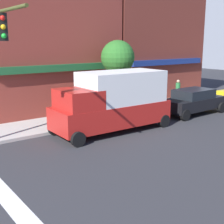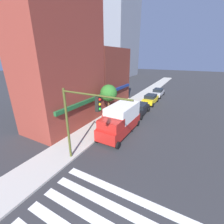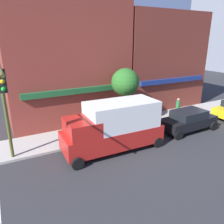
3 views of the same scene
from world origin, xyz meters
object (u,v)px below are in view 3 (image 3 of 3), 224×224
(pedestrian_white_shirt, at_px, (132,115))
(fire_hydrant, at_px, (75,136))
(street_tree, at_px, (125,83))
(traffic_signal, at_px, (4,97))
(box_truck_red, at_px, (114,126))
(sedan_black, at_px, (188,120))
(pedestrian_red_jacket, at_px, (99,123))
(pedestrian_green_top, at_px, (178,108))

(pedestrian_white_shirt, height_order, fire_hydrant, pedestrian_white_shirt)
(street_tree, bearing_deg, pedestrian_white_shirt, -39.25)
(pedestrian_white_shirt, relative_size, street_tree, 0.40)
(traffic_signal, relative_size, street_tree, 1.28)
(traffic_signal, relative_size, pedestrian_white_shirt, 3.24)
(box_truck_red, relative_size, fire_hydrant, 7.42)
(sedan_black, bearing_deg, pedestrian_red_jacket, 160.33)
(pedestrian_red_jacket, height_order, fire_hydrant, pedestrian_red_jacket)
(traffic_signal, relative_size, box_truck_red, 0.92)
(box_truck_red, distance_m, pedestrian_green_top, 7.61)
(traffic_signal, relative_size, pedestrian_red_jacket, 3.24)
(traffic_signal, xyz_separation_m, sedan_black, (12.10, -0.43, -3.14))
(street_tree, bearing_deg, traffic_signal, -163.88)
(street_tree, bearing_deg, fire_hydrant, -166.07)
(box_truck_red, relative_size, street_tree, 1.40)
(pedestrian_white_shirt, height_order, street_tree, street_tree)
(traffic_signal, bearing_deg, fire_hydrant, 18.64)
(pedestrian_green_top, height_order, pedestrian_red_jacket, same)
(pedestrian_white_shirt, height_order, pedestrian_red_jacket, same)
(pedestrian_white_shirt, bearing_deg, pedestrian_green_top, 95.80)
(box_truck_red, xyz_separation_m, fire_hydrant, (-1.97, 1.70, -0.97))
(box_truck_red, distance_m, pedestrian_red_jacket, 2.17)
(pedestrian_white_shirt, relative_size, fire_hydrant, 2.10)
(pedestrian_white_shirt, distance_m, fire_hydrant, 4.94)
(pedestrian_white_shirt, bearing_deg, fire_hydrant, -70.76)
(sedan_black, xyz_separation_m, pedestrian_green_top, (0.93, 2.10, 0.23))
(box_truck_red, height_order, pedestrian_white_shirt, box_truck_red)
(traffic_signal, relative_size, sedan_black, 1.29)
(pedestrian_green_top, bearing_deg, sedan_black, 164.00)
(pedestrian_green_top, bearing_deg, pedestrian_white_shirt, 93.20)
(pedestrian_white_shirt, bearing_deg, traffic_signal, -66.38)
(box_truck_red, distance_m, fire_hydrant, 2.78)
(traffic_signal, xyz_separation_m, pedestrian_green_top, (13.03, 1.67, -2.90))
(pedestrian_red_jacket, bearing_deg, fire_hydrant, 50.89)
(traffic_signal, distance_m, sedan_black, 12.51)
(street_tree, bearing_deg, sedan_black, -35.66)
(sedan_black, xyz_separation_m, street_tree, (-3.90, 2.80, 2.71))
(traffic_signal, distance_m, street_tree, 8.54)
(box_truck_red, height_order, pedestrian_green_top, box_truck_red)
(pedestrian_green_top, distance_m, pedestrian_red_jacket, 7.32)
(sedan_black, relative_size, pedestrian_red_jacket, 2.51)
(pedestrian_green_top, height_order, street_tree, street_tree)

